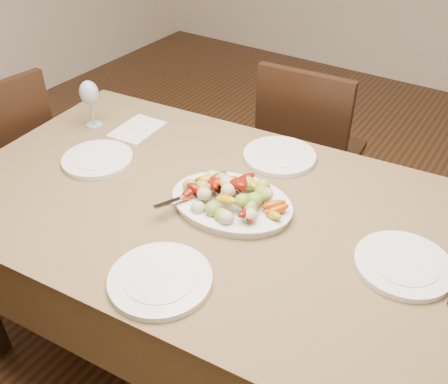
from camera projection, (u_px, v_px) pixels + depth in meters
floor at (213, 323)px, 2.17m from camera, size 6.00×6.00×0.00m
dining_table at (224, 289)px, 1.82m from camera, size 1.93×1.20×0.76m
chair_far at (312, 152)px, 2.41m from camera, size 0.45×0.45×0.95m
serving_platter at (231, 204)px, 1.59m from camera, size 0.41×0.32×0.02m
roasted_vegetables at (232, 190)px, 1.56m from camera, size 0.34×0.24×0.09m
serving_spoon at (208, 195)px, 1.57m from camera, size 0.28×0.14×0.03m
plate_left at (98, 160)px, 1.81m from camera, size 0.26×0.26×0.02m
plate_right at (404, 265)px, 1.38m from camera, size 0.27×0.27×0.02m
plate_far at (279, 156)px, 1.83m from camera, size 0.27×0.27×0.02m
plate_near at (160, 280)px, 1.33m from camera, size 0.28×0.28×0.02m
wine_glass at (91, 103)px, 1.98m from camera, size 0.08×0.08×0.20m
menu_card at (137, 129)px, 2.01m from camera, size 0.16×0.22×0.00m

